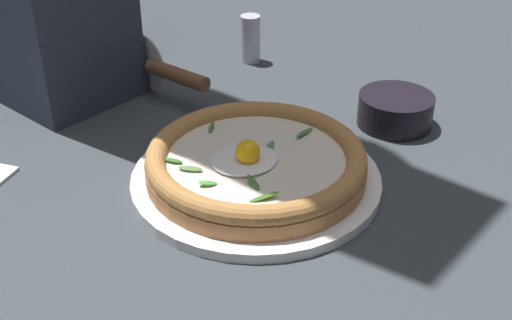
{
  "coord_description": "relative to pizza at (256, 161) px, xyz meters",
  "views": [
    {
      "loc": [
        0.37,
        0.54,
        0.42
      ],
      "look_at": [
        0.02,
        0.01,
        0.03
      ],
      "focal_mm": 45.55,
      "sensor_mm": 36.0,
      "label": 1
    }
  ],
  "objects": [
    {
      "name": "ground_plane",
      "position": [
        -0.02,
        -0.01,
        -0.05
      ],
      "size": [
        2.4,
        2.4,
        0.03
      ],
      "primitive_type": "cube",
      "color": "#373D41",
      "rests_on": "ground"
    },
    {
      "name": "pizza_plate",
      "position": [
        -0.0,
        -0.0,
        -0.02
      ],
      "size": [
        0.29,
        0.29,
        0.01
      ],
      "primitive_type": "cylinder",
      "color": "white",
      "rests_on": "ground"
    },
    {
      "name": "pizza",
      "position": [
        0.0,
        0.0,
        0.0
      ],
      "size": [
        0.25,
        0.25,
        0.05
      ],
      "color": "#BC7843",
      "rests_on": "pizza_plate"
    },
    {
      "name": "side_bowl",
      "position": [
        -0.24,
        -0.02,
        -0.01
      ],
      "size": [
        0.1,
        0.1,
        0.04
      ],
      "primitive_type": "cylinder",
      "color": "black",
      "rests_on": "ground"
    },
    {
      "name": "pizza_cutter",
      "position": [
        -0.02,
        -0.26,
        0.01
      ],
      "size": [
        0.07,
        0.17,
        0.08
      ],
      "color": "silver",
      "rests_on": "ground"
    },
    {
      "name": "pepper_shaker",
      "position": [
        -0.19,
        -0.31,
        0.01
      ],
      "size": [
        0.03,
        0.03,
        0.08
      ],
      "primitive_type": "cylinder",
      "color": "silver",
      "rests_on": "ground"
    }
  ]
}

